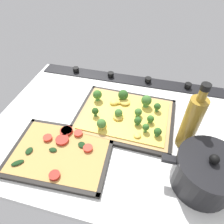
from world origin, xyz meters
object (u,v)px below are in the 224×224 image
baking_tray_front (125,117)px  oil_bottle (191,122)px  baking_tray_back (61,153)px  broccoli_pizza (125,113)px  cooking_pot (205,173)px  veggie_pizza_back (61,151)px

baking_tray_front → oil_bottle: bearing=162.2°
baking_tray_back → oil_bottle: bearing=-159.5°
broccoli_pizza → baking_tray_back: broccoli_pizza is taller
baking_tray_front → broccoli_pizza: (0.10, -0.37, 1.58)cm
broccoli_pizza → baking_tray_back: bearing=52.3°
baking_tray_front → cooking_pot: bearing=142.1°
baking_tray_front → veggie_pizza_back: 25.79cm
cooking_pot → broccoli_pizza: bearing=-38.4°
broccoli_pizza → baking_tray_back: 26.44cm
baking_tray_front → baking_tray_back: size_ratio=1.13×
baking_tray_front → oil_bottle: oil_bottle is taller
cooking_pot → oil_bottle: 14.44cm
broccoli_pizza → oil_bottle: size_ratio=1.40×
broccoli_pizza → oil_bottle: bearing=161.4°
broccoli_pizza → baking_tray_back: (16.14, 20.88, -1.56)cm
veggie_pizza_back → oil_bottle: size_ratio=1.23×
baking_tray_back → oil_bottle: oil_bottle is taller
cooking_pot → baking_tray_back: bearing=1.2°
cooking_pot → veggie_pizza_back: bearing=0.5°
baking_tray_front → baking_tray_back: bearing=51.6°
baking_tray_back → oil_bottle: 40.66cm
oil_bottle → baking_tray_back: bearing=20.5°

